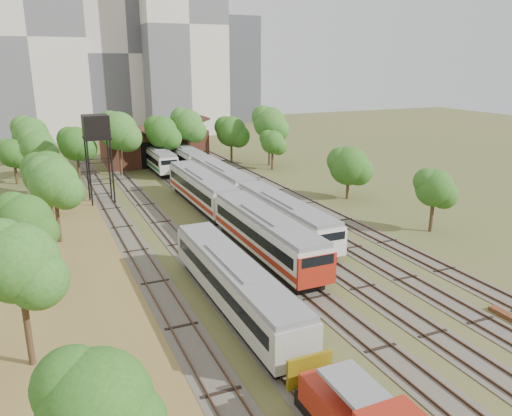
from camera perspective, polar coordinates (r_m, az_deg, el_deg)
name	(u,v)px	position (r m, az deg, el deg)	size (l,w,h in m)	color
ground	(366,312)	(35.28, 12.51, -11.52)	(240.00, 240.00, 0.00)	#475123
dry_grass_patch	(76,312)	(36.50, -19.93, -11.13)	(14.00, 60.00, 0.04)	brown
tracks	(226,214)	(55.46, -3.48, -0.66)	(24.60, 80.00, 0.19)	#4C473D
railcar_red_set	(229,208)	(50.36, -3.09, -0.05)	(3.13, 34.57, 3.88)	black
railcar_green_set	(221,179)	(63.65, -4.01, 3.30)	(2.91, 52.08, 3.59)	black
railcar_rear	(156,158)	(79.83, -11.33, 5.65)	(2.81, 16.08, 3.48)	black
old_grey_coach	(235,283)	(33.98, -2.47, -8.62)	(2.86, 18.00, 3.53)	black
water_tower	(96,129)	(61.30, -17.82, 8.57)	(3.00, 3.00, 10.39)	black
rail_pile_far	(321,217)	(54.39, 7.41, -1.00)	(0.57, 9.19, 0.30)	brown
maintenance_shed	(153,145)	(85.68, -11.66, 7.09)	(16.45, 11.55, 7.58)	#351C13
tree_band_left	(38,179)	(53.90, -23.65, 3.06)	(8.27, 76.26, 8.24)	#382616
tree_band_far	(159,131)	(77.79, -11.02, 8.61)	(39.97, 9.61, 9.43)	#382616
tree_band_right	(343,163)	(62.61, 9.92, 5.06)	(5.11, 36.77, 6.50)	#382616
tower_left	(27,38)	(119.75, -24.73, 17.24)	(22.00, 16.00, 42.00)	beige
tower_centre	(121,54)	(126.47, -15.15, 16.64)	(20.00, 18.00, 36.00)	beige
tower_right	(179,26)	(121.55, -8.77, 19.86)	(18.00, 16.00, 48.00)	beige
tower_far_right	(233,70)	(144.83, -2.70, 15.48)	(12.00, 12.00, 28.00)	#414349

